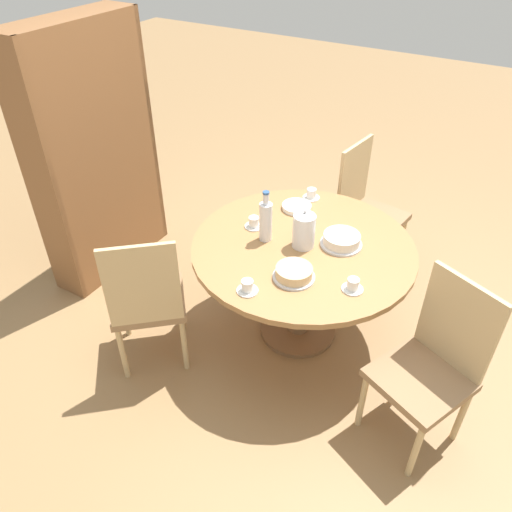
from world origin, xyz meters
TOP-DOWN VIEW (x-y plane):
  - ground_plane at (0.00, 0.00)m, footprint 14.00×14.00m
  - dining_table at (0.00, 0.00)m, footprint 1.32×1.32m
  - chair_a at (-0.32, -0.88)m, footprint 0.56×0.56m
  - chair_b at (0.93, -0.07)m, footprint 0.48×0.48m
  - chair_c at (-0.66, 0.66)m, footprint 0.59×0.59m
  - bookshelf at (-0.01, 1.59)m, footprint 0.95×0.28m
  - coffee_pot at (-0.01, -0.00)m, footprint 0.13×0.13m
  - water_bottle at (-0.06, 0.22)m, footprint 0.08×0.08m
  - cake_main at (0.11, -0.19)m, footprint 0.24×0.24m
  - cake_second at (-0.30, -0.09)m, footprint 0.23×0.23m
  - cup_a at (0.51, 0.19)m, footprint 0.11×0.11m
  - cup_b at (-0.23, -0.40)m, footprint 0.11×0.11m
  - cup_c at (0.02, 0.35)m, footprint 0.11×0.11m
  - cup_d at (-0.52, 0.07)m, footprint 0.11×0.11m
  - plate_stack at (0.34, 0.22)m, footprint 0.19×0.19m

SIDE VIEW (x-z plane):
  - ground_plane at x=0.00m, z-range 0.00..0.00m
  - chair_a at x=-0.32m, z-range 0.02..0.98m
  - chair_b at x=0.93m, z-range 0.02..0.98m
  - chair_c at x=-0.66m, z-range 0.02..0.98m
  - dining_table at x=0.00m, z-range 0.22..0.93m
  - plate_stack at x=0.34m, z-range 0.71..0.74m
  - cup_a at x=0.51m, z-range 0.70..0.77m
  - cup_b at x=-0.23m, z-range 0.70..0.77m
  - cup_c at x=0.02m, z-range 0.70..0.77m
  - cup_d at x=-0.52m, z-range 0.70..0.77m
  - cake_second at x=-0.30m, z-range 0.71..0.77m
  - cake_main at x=0.11m, z-range 0.71..0.78m
  - coffee_pot at x=-0.01m, z-range 0.70..0.94m
  - water_bottle at x=-0.06m, z-range 0.68..1.00m
  - bookshelf at x=-0.01m, z-range -0.04..1.75m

